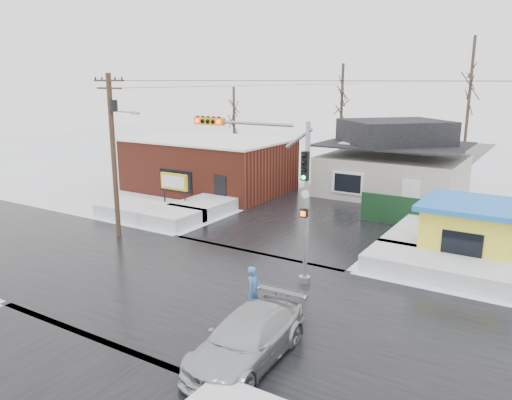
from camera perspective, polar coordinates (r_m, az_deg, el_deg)
The scene contains 20 objects.
ground at distance 21.89m, azimuth -7.61°, elevation -9.80°, with size 120.00×120.00×0.00m, color white.
road_ns at distance 21.89m, azimuth -7.62°, elevation -9.77°, with size 10.00×120.00×0.02m, color black.
road_ew at distance 21.89m, azimuth -7.62°, elevation -9.77°, with size 120.00×10.00×0.02m, color black.
snowbank_nw at distance 32.42m, azimuth -12.13°, elevation -1.45°, with size 7.00×3.00×0.80m, color white.
snowbank_ne at distance 24.19m, azimuth 20.69°, elevation -7.25°, with size 7.00×3.00×0.80m, color white.
snowbank_nside_w at distance 34.87m, azimuth -4.07°, elevation -0.11°, with size 3.00×8.00×0.80m, color white.
snowbank_nside_e at distance 29.22m, azimuth 18.84°, elevation -3.54°, with size 3.00×8.00×0.80m, color white.
traffic_signal at distance 21.55m, azimuth 2.06°, elevation 2.60°, with size 6.05×0.68×7.00m.
utility_pole at distance 28.37m, azimuth -15.93°, elevation 5.92°, with size 3.15×0.44×9.00m.
brick_building at distance 40.02m, azimuth -5.41°, elevation 4.09°, with size 12.20×8.20×4.12m.
marquee_sign at distance 33.85m, azimuth -9.35°, elevation 1.96°, with size 2.20×0.21×2.55m.
house at distance 39.43m, azimuth 15.41°, elevation 4.32°, with size 10.40×8.40×5.76m.
kiosk at distance 26.62m, azimuth 23.24°, elevation -3.20°, with size 4.60×4.60×2.88m.
fence at distance 31.08m, azimuth 18.87°, elevation -1.58°, with size 8.00×0.12×1.80m, color black.
tree_far_left at distance 44.73m, azimuth 9.84°, elevation 12.52°, with size 3.00×3.00×10.00m.
tree_far_mid at distance 43.96m, azimuth 23.47°, elevation 13.69°, with size 3.00×3.00×12.00m.
tree_far_west at distance 47.78m, azimuth -2.55°, elevation 10.85°, with size 3.00×3.00×8.00m.
pedestrian at distance 18.93m, azimuth -0.28°, elevation -10.38°, with size 0.70×0.46×1.91m, color #3E6AAD.
car at distance 16.17m, azimuth -0.99°, elevation -15.58°, with size 2.14×5.27×1.53m, color #ADAFB4.
shopping_bag at distance 19.21m, azimuth 0.72°, elevation -12.58°, with size 0.28×0.12×0.35m, color black.
Camera 1 is at (12.93, -15.40, 8.65)m, focal length 35.00 mm.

